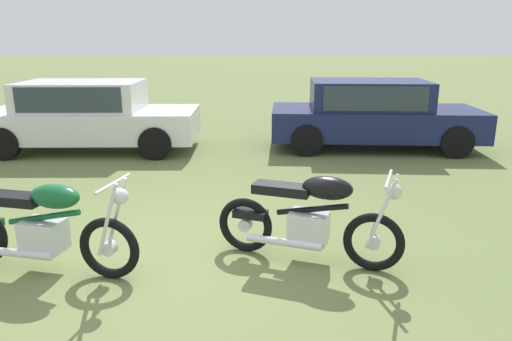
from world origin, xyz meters
TOP-DOWN VIEW (x-y plane):
  - ground_plane at (0.00, 0.00)m, footprint 120.00×120.00m
  - motorcycle_green at (-1.29, -0.39)m, footprint 2.08×0.70m
  - motorcycle_black at (1.37, -0.03)m, footprint 1.94×0.87m
  - car_white at (-2.92, 4.99)m, footprint 4.42×2.06m
  - car_navy at (3.00, 5.50)m, footprint 4.33×1.90m

SIDE VIEW (x-z plane):
  - ground_plane at x=0.00m, z-range 0.00..0.00m
  - motorcycle_green at x=-1.29m, z-range -0.03..0.98m
  - motorcycle_black at x=1.37m, z-range -0.03..0.99m
  - car_white at x=-2.92m, z-range 0.08..1.51m
  - car_navy at x=3.00m, z-range 0.08..1.51m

